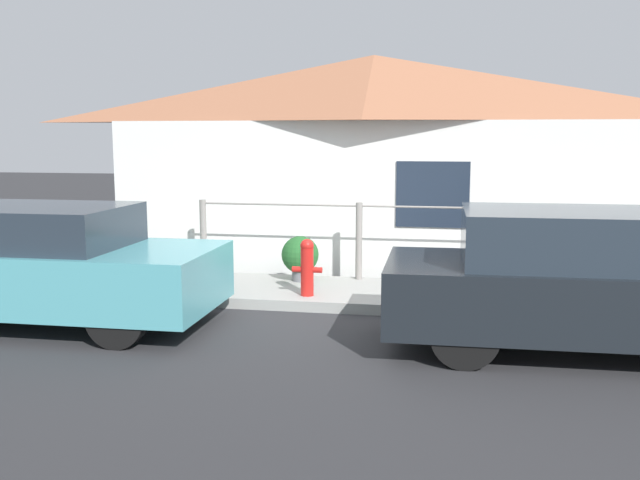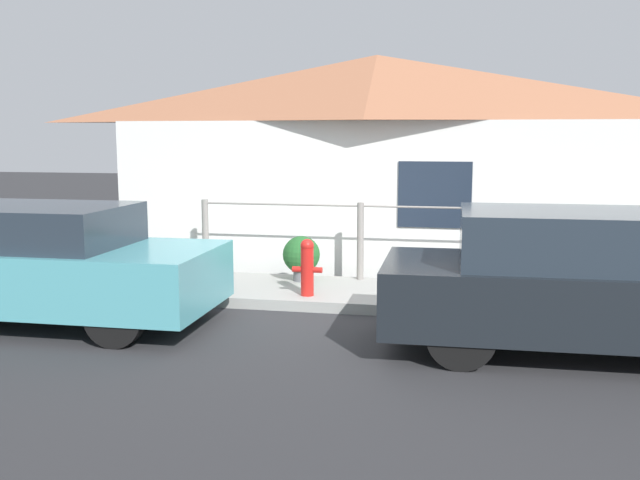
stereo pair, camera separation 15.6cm
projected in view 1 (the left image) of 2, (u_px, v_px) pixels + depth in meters
ground_plane at (342, 314)px, 9.05m from camera, size 60.00×60.00×0.00m
sidewalk at (352, 294)px, 9.87m from camera, size 24.00×1.70×0.14m
house at (373, 100)px, 11.71m from camera, size 8.68×2.23×3.56m
fence at (359, 237)px, 10.45m from camera, size 4.90×0.10×1.14m
car_left at (42, 265)px, 8.50m from camera, size 4.15×1.83×1.43m
car_right at (590, 282)px, 7.36m from camera, size 4.30×1.80×1.49m
fire_hydrant at (307, 266)px, 9.41m from camera, size 0.40×0.18×0.76m
potted_plant_near_hydrant at (300, 256)px, 10.37m from camera, size 0.54×0.54×0.66m
potted_plant_by_fence at (119, 253)px, 10.63m from camera, size 0.56×0.56×0.67m
potted_plant_corner at (575, 276)px, 9.52m from camera, size 0.37×0.37×0.48m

